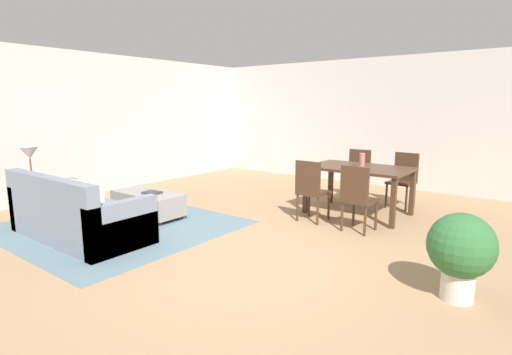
# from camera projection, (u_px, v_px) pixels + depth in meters

# --- Properties ---
(ground_plane) EXTENTS (10.80, 10.80, 0.00)m
(ground_plane) POSITION_uv_depth(u_px,v_px,m) (245.00, 255.00, 4.63)
(ground_plane) COLOR #9E7A56
(wall_back) EXTENTS (9.00, 0.12, 2.70)m
(wall_back) POSITION_uv_depth(u_px,v_px,m) (396.00, 123.00, 8.29)
(wall_back) COLOR beige
(wall_back) RESTS_ON ground_plane
(wall_left) EXTENTS (0.12, 11.00, 2.70)m
(wall_left) POSITION_uv_depth(u_px,v_px,m) (76.00, 125.00, 7.48)
(wall_left) COLOR beige
(wall_left) RESTS_ON ground_plane
(area_rug) EXTENTS (3.00, 2.80, 0.01)m
(area_rug) POSITION_uv_depth(u_px,v_px,m) (118.00, 225.00, 5.76)
(area_rug) COLOR slate
(area_rug) RESTS_ON ground_plane
(couch) EXTENTS (2.03, 0.92, 0.86)m
(couch) POSITION_uv_depth(u_px,v_px,m) (76.00, 216.00, 5.19)
(couch) COLOR slate
(couch) RESTS_ON ground_plane
(ottoman_table) EXTENTS (1.19, 0.53, 0.38)m
(ottoman_table) POSITION_uv_depth(u_px,v_px,m) (148.00, 203.00, 6.20)
(ottoman_table) COLOR gray
(ottoman_table) RESTS_ON ground_plane
(side_table) EXTENTS (0.40, 0.40, 0.58)m
(side_table) POSITION_uv_depth(u_px,v_px,m) (33.00, 190.00, 5.99)
(side_table) COLOR brown
(side_table) RESTS_ON ground_plane
(table_lamp) EXTENTS (0.26, 0.26, 0.53)m
(table_lamp) POSITION_uv_depth(u_px,v_px,m) (30.00, 154.00, 5.89)
(table_lamp) COLOR brown
(table_lamp) RESTS_ON side_table
(dining_table) EXTENTS (1.53, 0.99, 0.76)m
(dining_table) POSITION_uv_depth(u_px,v_px,m) (359.00, 173.00, 6.27)
(dining_table) COLOR #422B1C
(dining_table) RESTS_ON ground_plane
(dining_chair_near_left) EXTENTS (0.40, 0.40, 0.92)m
(dining_chair_near_left) POSITION_uv_depth(u_px,v_px,m) (311.00, 188.00, 5.86)
(dining_chair_near_left) COLOR #422B1C
(dining_chair_near_left) RESTS_ON ground_plane
(dining_chair_near_right) EXTENTS (0.42, 0.42, 0.92)m
(dining_chair_near_right) POSITION_uv_depth(u_px,v_px,m) (357.00, 195.00, 5.38)
(dining_chair_near_right) COLOR #422B1C
(dining_chair_near_right) RESTS_ON ground_plane
(dining_chair_far_left) EXTENTS (0.42, 0.42, 0.92)m
(dining_chair_far_left) POSITION_uv_depth(u_px,v_px,m) (357.00, 172.00, 7.22)
(dining_chair_far_left) COLOR #422B1C
(dining_chair_far_left) RESTS_ON ground_plane
(dining_chair_far_right) EXTENTS (0.43, 0.43, 0.92)m
(dining_chair_far_right) POSITION_uv_depth(u_px,v_px,m) (403.00, 177.00, 6.74)
(dining_chair_far_right) COLOR #422B1C
(dining_chair_far_right) RESTS_ON ground_plane
(vase_centerpiece) EXTENTS (0.08, 0.08, 0.22)m
(vase_centerpiece) POSITION_uv_depth(u_px,v_px,m) (362.00, 160.00, 6.16)
(vase_centerpiece) COLOR #B26659
(vase_centerpiece) RESTS_ON dining_table
(book_on_ottoman) EXTENTS (0.29, 0.24, 0.03)m
(book_on_ottoman) POSITION_uv_depth(u_px,v_px,m) (152.00, 193.00, 6.07)
(book_on_ottoman) COLOR #333338
(book_on_ottoman) RESTS_ON ottoman_table
(potted_plant) EXTENTS (0.57, 0.57, 0.79)m
(potted_plant) POSITION_uv_depth(u_px,v_px,m) (461.00, 249.00, 3.49)
(potted_plant) COLOR beige
(potted_plant) RESTS_ON ground_plane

